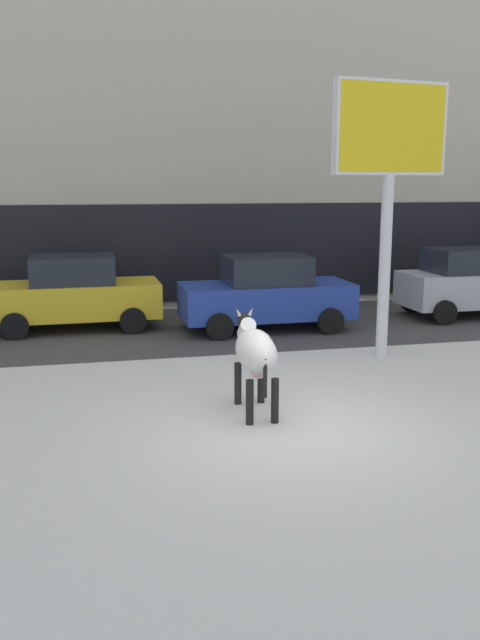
# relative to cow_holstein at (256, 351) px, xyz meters

# --- Properties ---
(ground_plane) EXTENTS (120.00, 120.00, 0.00)m
(ground_plane) POSITION_rel_cow_holstein_xyz_m (0.38, -0.74, -1.00)
(ground_plane) COLOR silver
(road_strip) EXTENTS (60.00, 5.60, 0.01)m
(road_strip) POSITION_rel_cow_holstein_xyz_m (0.38, 6.43, -1.00)
(road_strip) COLOR #423F3F
(road_strip) RESTS_ON ground
(building_facade) EXTENTS (44.00, 6.10, 13.00)m
(building_facade) POSITION_rel_cow_holstein_xyz_m (0.38, 12.38, 5.48)
(building_facade) COLOR #BCB29E
(building_facade) RESTS_ON ground
(cow_holstein) EXTENTS (0.65, 1.90, 1.54)m
(cow_holstein) POSITION_rel_cow_holstein_xyz_m (0.00, 0.00, 0.00)
(cow_holstein) COLOR silver
(cow_holstein) RESTS_ON ground
(billboard) EXTENTS (2.52, 0.57, 5.56)m
(billboard) POSITION_rel_cow_holstein_xyz_m (3.45, 2.84, 3.31)
(billboard) COLOR silver
(billboard) RESTS_ON ground
(car_yellow_sedan) EXTENTS (4.22, 2.03, 1.84)m
(car_yellow_sedan) POSITION_rel_cow_holstein_xyz_m (-2.90, 7.02, -0.09)
(car_yellow_sedan) COLOR gold
(car_yellow_sedan) RESTS_ON ground
(car_blue_sedan) EXTENTS (4.22, 2.03, 1.84)m
(car_blue_sedan) POSITION_rel_cow_holstein_xyz_m (1.75, 5.92, -0.09)
(car_blue_sedan) COLOR #233D9E
(car_blue_sedan) RESTS_ON ground
(car_silver_hatchback) EXTENTS (3.52, 1.96, 1.86)m
(car_silver_hatchback) POSITION_rel_cow_holstein_xyz_m (7.46, 6.32, -0.07)
(car_silver_hatchback) COLOR #B7BABF
(car_silver_hatchback) RESTS_ON ground
(pedestrian_near_billboard) EXTENTS (0.36, 0.24, 1.73)m
(pedestrian_near_billboard) POSITION_rel_cow_holstein_xyz_m (-2.11, 9.70, -0.12)
(pedestrian_near_billboard) COLOR #282833
(pedestrian_near_billboard) RESTS_ON ground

